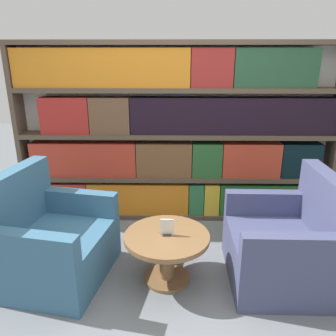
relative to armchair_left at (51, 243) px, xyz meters
name	(u,v)px	position (x,y,z in m)	size (l,w,h in m)	color
ground_plane	(177,289)	(1.08, -0.18, -0.31)	(14.00, 14.00, 0.00)	slate
bookshelf	(176,136)	(1.08, 1.18, 0.67)	(3.54, 0.30, 1.98)	silver
armchair_left	(51,243)	(0.00, 0.00, 0.00)	(0.97, 1.04, 0.94)	#386684
armchair_right	(285,246)	(1.99, -0.01, 0.00)	(0.83, 0.91, 0.94)	#42476B
coffee_table	(167,248)	(0.99, -0.05, 0.00)	(0.71, 0.71, 0.44)	brown
table_sign	(167,228)	(0.99, -0.05, 0.18)	(0.11, 0.06, 0.14)	black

